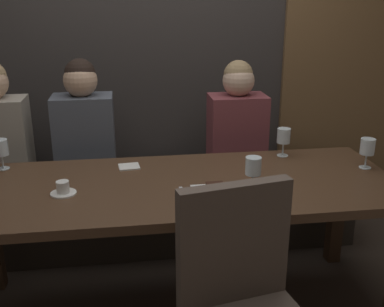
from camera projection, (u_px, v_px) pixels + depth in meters
name	position (u px, v px, depth m)	size (l,w,h in m)	color
back_wall_tiled	(157.00, 14.00, 3.19)	(6.00, 0.12, 3.00)	#383330
arched_door	(345.00, 33.00, 3.35)	(0.90, 0.05, 2.55)	brown
dining_table	(179.00, 199.00, 2.32)	(2.20, 0.84, 0.74)	#412B1C
banquette_bench	(168.00, 214.00, 3.11)	(2.50, 0.44, 0.45)	#312A23
chair_near_side	(245.00, 301.00, 1.70)	(0.52, 0.52, 0.98)	#4C3321
diner_bearded	(84.00, 130.00, 2.82)	(0.36, 0.24, 0.82)	#4C515B
diner_far_end	(237.00, 126.00, 2.98)	(0.36, 0.24, 0.79)	brown
wine_glass_center_back	(284.00, 137.00, 2.64)	(0.08, 0.08, 0.16)	silver
wine_glass_far_right	(1.00, 148.00, 2.44)	(0.08, 0.08, 0.16)	silver
wine_glass_near_left	(253.00, 167.00, 2.17)	(0.08, 0.08, 0.16)	silver
wine_glass_end_left	(367.00, 148.00, 2.46)	(0.08, 0.08, 0.16)	silver
espresso_cup	(63.00, 189.00, 2.15)	(0.12, 0.12, 0.06)	white
dessert_plate	(214.00, 191.00, 2.16)	(0.19, 0.19, 0.05)	white
fork_on_table	(183.00, 194.00, 2.15)	(0.02, 0.17, 0.01)	silver
folded_napkin	(129.00, 167.00, 2.50)	(0.11, 0.10, 0.01)	silver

